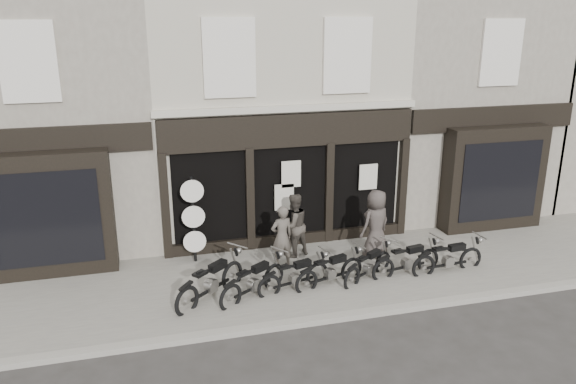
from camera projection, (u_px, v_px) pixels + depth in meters
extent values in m
plane|color=#2D2B28|center=(321.00, 294.00, 13.59)|extent=(90.00, 90.00, 0.00)
cube|color=slate|center=(310.00, 276.00, 14.40)|extent=(30.00, 4.20, 0.12)
cube|color=gray|center=(339.00, 317.00, 12.42)|extent=(30.00, 0.25, 0.13)
cube|color=#B0A897|center=(265.00, 92.00, 17.87)|extent=(7.20, 6.00, 8.20)
cube|color=black|center=(290.00, 130.00, 15.23)|extent=(7.10, 0.18, 0.90)
cube|color=black|center=(289.00, 198.00, 15.88)|extent=(6.50, 0.10, 2.95)
cube|color=black|center=(290.00, 241.00, 16.20)|extent=(7.10, 0.20, 0.44)
cube|color=#BAB4A2|center=(290.00, 108.00, 15.08)|extent=(7.30, 0.22, 0.18)
cube|color=silver|center=(229.00, 58.00, 14.28)|extent=(1.35, 0.12, 2.00)
cube|color=black|center=(229.00, 58.00, 14.30)|extent=(1.05, 0.06, 1.70)
cube|color=silver|center=(347.00, 56.00, 15.06)|extent=(1.35, 0.12, 2.00)
cube|color=black|center=(347.00, 56.00, 15.09)|extent=(1.05, 0.06, 1.70)
cube|color=black|center=(165.00, 207.00, 14.94)|extent=(0.22, 0.22, 3.00)
cube|color=black|center=(250.00, 200.00, 15.51)|extent=(0.22, 0.22, 3.00)
cube|color=black|center=(329.00, 194.00, 16.07)|extent=(0.22, 0.22, 3.00)
cube|color=black|center=(402.00, 188.00, 16.64)|extent=(0.22, 0.22, 3.00)
cube|color=silver|center=(291.00, 174.00, 15.49)|extent=(0.55, 0.04, 0.75)
cube|color=silver|center=(368.00, 177.00, 16.13)|extent=(0.55, 0.04, 0.75)
cube|color=silver|center=(284.00, 197.00, 15.63)|extent=(0.55, 0.04, 0.75)
cube|color=gray|center=(52.00, 99.00, 16.31)|extent=(5.50, 6.00, 8.20)
cube|color=black|center=(47.00, 215.00, 13.95)|extent=(3.20, 0.70, 3.20)
cube|color=black|center=(45.00, 220.00, 13.63)|extent=(2.60, 0.06, 2.40)
cube|color=black|center=(39.00, 142.00, 13.68)|extent=(5.40, 0.16, 0.70)
cube|color=silver|center=(28.00, 62.00, 13.12)|extent=(1.30, 0.10, 1.90)
cube|color=black|center=(28.00, 62.00, 13.15)|extent=(1.00, 0.06, 1.60)
cube|color=gray|center=(443.00, 86.00, 19.43)|extent=(5.50, 6.00, 8.20)
cube|color=black|center=(493.00, 178.00, 17.08)|extent=(3.20, 0.70, 3.20)
cube|color=black|center=(500.00, 181.00, 16.76)|extent=(2.60, 0.06, 2.40)
cube|color=black|center=(494.00, 118.00, 16.81)|extent=(5.40, 0.16, 0.70)
cube|color=silver|center=(501.00, 53.00, 16.24)|extent=(1.30, 0.10, 1.90)
cube|color=black|center=(500.00, 53.00, 16.27)|extent=(1.00, 0.06, 1.60)
torus|color=black|center=(232.00, 276.00, 13.72)|extent=(0.62, 0.55, 0.74)
torus|color=black|center=(187.00, 301.00, 12.49)|extent=(0.62, 0.55, 0.74)
cube|color=black|center=(211.00, 290.00, 13.12)|extent=(1.01, 0.88, 0.06)
cube|color=gray|center=(211.00, 286.00, 13.11)|extent=(0.32, 0.32, 0.28)
cube|color=black|center=(218.00, 266.00, 13.19)|extent=(0.50, 0.46, 0.18)
cube|color=black|center=(200.00, 274.00, 12.70)|extent=(0.39, 0.38, 0.06)
cylinder|color=gray|center=(238.00, 245.00, 13.69)|extent=(0.44, 0.50, 0.04)
torus|color=black|center=(274.00, 277.00, 13.74)|extent=(0.61, 0.45, 0.67)
torus|color=black|center=(231.00, 298.00, 12.71)|extent=(0.61, 0.45, 0.67)
cube|color=black|center=(253.00, 288.00, 13.23)|extent=(1.01, 0.69, 0.06)
cube|color=gray|center=(253.00, 285.00, 13.22)|extent=(0.30, 0.28, 0.26)
cube|color=black|center=(260.00, 267.00, 13.28)|extent=(0.47, 0.39, 0.17)
cube|color=black|center=(243.00, 273.00, 12.87)|extent=(0.36, 0.33, 0.06)
cylinder|color=gray|center=(279.00, 249.00, 13.69)|extent=(0.35, 0.50, 0.04)
torus|color=black|center=(317.00, 274.00, 13.89)|extent=(0.64, 0.26, 0.64)
torus|color=black|center=(269.00, 288.00, 13.22)|extent=(0.64, 0.26, 0.64)
cube|color=black|center=(294.00, 282.00, 13.57)|extent=(1.08, 0.35, 0.06)
cube|color=gray|center=(294.00, 279.00, 13.56)|extent=(0.26, 0.22, 0.24)
cube|color=black|center=(302.00, 264.00, 13.56)|extent=(0.46, 0.27, 0.16)
cube|color=black|center=(284.00, 267.00, 13.29)|extent=(0.32, 0.26, 0.06)
cylinder|color=gray|center=(324.00, 250.00, 13.81)|extent=(0.18, 0.53, 0.03)
torus|color=black|center=(351.00, 270.00, 14.15)|extent=(0.64, 0.27, 0.64)
torus|color=black|center=(306.00, 283.00, 13.45)|extent=(0.64, 0.27, 0.64)
cube|color=black|center=(329.00, 277.00, 13.82)|extent=(1.09, 0.38, 0.06)
cube|color=gray|center=(330.00, 274.00, 13.80)|extent=(0.27, 0.23, 0.25)
cube|color=black|center=(338.00, 259.00, 13.81)|extent=(0.46, 0.28, 0.16)
cube|color=black|center=(320.00, 262.00, 13.53)|extent=(0.33, 0.27, 0.06)
cylinder|color=gray|center=(359.00, 245.00, 14.07)|extent=(0.20, 0.53, 0.03)
torus|color=black|center=(382.00, 262.00, 14.58)|extent=(0.57, 0.39, 0.62)
torus|color=black|center=(352.00, 279.00, 13.67)|extent=(0.57, 0.39, 0.62)
cube|color=black|center=(368.00, 272.00, 14.14)|extent=(0.94, 0.61, 0.05)
cube|color=gray|center=(368.00, 269.00, 14.13)|extent=(0.27, 0.25, 0.24)
cube|color=black|center=(374.00, 254.00, 14.18)|extent=(0.44, 0.35, 0.15)
cube|color=black|center=(362.00, 259.00, 13.81)|extent=(0.33, 0.30, 0.05)
cylinder|color=gray|center=(388.00, 239.00, 14.54)|extent=(0.31, 0.46, 0.03)
torus|color=black|center=(428.00, 260.00, 14.66)|extent=(0.66, 0.21, 0.66)
torus|color=black|center=(383.00, 270.00, 14.08)|extent=(0.66, 0.21, 0.66)
cube|color=black|center=(406.00, 267.00, 14.38)|extent=(1.14, 0.26, 0.06)
cube|color=gray|center=(407.00, 264.00, 14.37)|extent=(0.26, 0.21, 0.25)
cube|color=black|center=(415.00, 249.00, 14.35)|extent=(0.47, 0.24, 0.16)
cube|color=black|center=(398.00, 251.00, 14.12)|extent=(0.32, 0.24, 0.06)
cylinder|color=gray|center=(436.00, 236.00, 14.55)|extent=(0.14, 0.56, 0.03)
torus|color=black|center=(470.00, 259.00, 14.71)|extent=(0.67, 0.15, 0.67)
torus|color=black|center=(423.00, 267.00, 14.25)|extent=(0.67, 0.15, 0.67)
cube|color=black|center=(447.00, 265.00, 14.49)|extent=(1.17, 0.15, 0.06)
cube|color=gray|center=(448.00, 262.00, 14.47)|extent=(0.25, 0.20, 0.26)
cube|color=black|center=(457.00, 247.00, 14.44)|extent=(0.46, 0.21, 0.17)
cube|color=black|center=(439.00, 249.00, 14.25)|extent=(0.31, 0.22, 0.06)
cylinder|color=gray|center=(480.00, 235.00, 14.58)|extent=(0.08, 0.57, 0.04)
imported|color=#4E4740|center=(282.00, 237.00, 14.53)|extent=(0.69, 0.53, 1.68)
imported|color=#403A34|center=(294.00, 225.00, 15.20)|extent=(1.04, 0.94, 1.77)
imported|color=#413936|center=(376.00, 223.00, 15.17)|extent=(1.07, 0.89, 1.88)
cylinder|color=black|center=(196.00, 264.00, 15.14)|extent=(0.39, 0.39, 0.06)
cylinder|color=black|center=(194.00, 222.00, 14.77)|extent=(0.08, 0.08, 2.49)
cylinder|color=black|center=(192.00, 191.00, 14.48)|extent=(0.61, 0.06, 0.61)
cylinder|color=silver|center=(192.00, 191.00, 14.45)|extent=(0.61, 0.02, 0.61)
cylinder|color=black|center=(193.00, 216.00, 14.69)|extent=(0.61, 0.06, 0.61)
cylinder|color=silver|center=(193.00, 217.00, 14.67)|extent=(0.61, 0.02, 0.61)
cylinder|color=black|center=(195.00, 241.00, 14.91)|extent=(0.61, 0.06, 0.61)
cylinder|color=silver|center=(195.00, 242.00, 14.88)|extent=(0.61, 0.02, 0.61)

